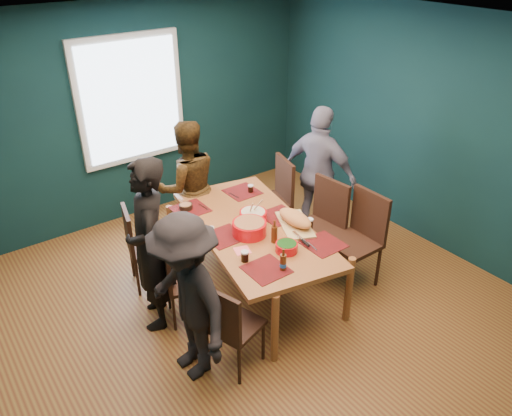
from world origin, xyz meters
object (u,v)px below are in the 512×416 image
(chair_left_mid, at_px, (177,277))
(person_far_left, at_px, (150,246))
(chair_left_far, at_px, (140,242))
(bowl_herbs, at_px, (287,247))
(person_near_left, at_px, (187,299))
(chair_left_near, at_px, (228,323))
(person_back, at_px, (187,187))
(chair_right_near, at_px, (361,232))
(chair_right_mid, at_px, (323,219))
(cutting_board, at_px, (295,220))
(dining_table, at_px, (253,232))
(person_right, at_px, (319,174))
(chair_right_far, at_px, (276,193))
(bowl_salad, at_px, (249,228))
(bowl_dumpling, at_px, (253,216))

(chair_left_mid, height_order, person_far_left, person_far_left)
(chair_left_far, distance_m, bowl_herbs, 1.60)
(chair_left_far, distance_m, person_near_left, 1.38)
(chair_left_near, xyz_separation_m, person_back, (0.71, 1.91, 0.27))
(chair_left_near, distance_m, chair_right_near, 1.83)
(chair_right_mid, bearing_deg, cutting_board, -171.12)
(cutting_board, bearing_deg, chair_right_near, -0.62)
(dining_table, height_order, chair_right_near, chair_right_near)
(chair_left_mid, bearing_deg, chair_left_near, -69.77)
(chair_left_far, relative_size, person_near_left, 0.60)
(chair_right_near, height_order, person_back, person_back)
(chair_left_near, bearing_deg, person_right, 11.97)
(chair_left_mid, bearing_deg, chair_right_near, 0.60)
(chair_right_far, bearing_deg, chair_left_near, -124.07)
(chair_right_mid, distance_m, bowl_herbs, 1.02)
(dining_table, relative_size, bowl_herbs, 10.65)
(chair_right_mid, bearing_deg, person_back, 122.80)
(bowl_salad, bearing_deg, person_near_left, -153.49)
(person_far_left, bearing_deg, chair_left_far, -170.32)
(bowl_herbs, bearing_deg, person_back, 93.21)
(chair_right_far, distance_m, chair_right_near, 1.24)
(bowl_dumpling, xyz_separation_m, bowl_herbs, (-0.07, -0.62, -0.01))
(person_back, distance_m, bowl_herbs, 1.67)
(chair_left_far, height_order, chair_right_near, chair_right_near)
(cutting_board, bearing_deg, person_right, 59.47)
(chair_left_far, relative_size, bowl_herbs, 4.45)
(bowl_salad, distance_m, bowl_dumpling, 0.25)
(dining_table, xyz_separation_m, person_far_left, (-1.03, 0.17, 0.15))
(chair_right_far, height_order, bowl_herbs, chair_right_far)
(dining_table, relative_size, person_back, 1.39)
(bowl_salad, bearing_deg, cutting_board, -17.00)
(person_right, relative_size, bowl_salad, 4.94)
(person_near_left, bearing_deg, chair_right_far, 122.20)
(person_near_left, bearing_deg, bowl_herbs, 90.92)
(dining_table, bearing_deg, bowl_herbs, -80.40)
(chair_left_near, distance_m, bowl_dumpling, 1.27)
(person_far_left, bearing_deg, cutting_board, 95.72)
(dining_table, height_order, bowl_dumpling, bowl_dumpling)
(dining_table, xyz_separation_m, person_right, (1.28, 0.42, 0.12))
(person_back, bearing_deg, person_near_left, 72.52)
(chair_left_far, bearing_deg, bowl_dumpling, -20.82)
(person_right, height_order, person_near_left, person_right)
(chair_right_mid, xyz_separation_m, bowl_herbs, (-0.89, -0.44, 0.22))
(chair_right_far, height_order, person_near_left, person_near_left)
(chair_right_mid, xyz_separation_m, person_back, (-0.99, 1.23, 0.19))
(chair_left_near, height_order, chair_right_mid, chair_right_mid)
(bowl_dumpling, bearing_deg, person_back, 98.93)
(person_near_left, bearing_deg, chair_left_near, 51.72)
(chair_right_near, relative_size, person_near_left, 0.68)
(chair_right_mid, bearing_deg, dining_table, 167.32)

